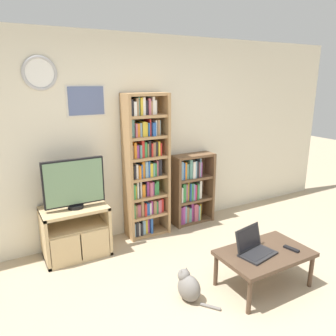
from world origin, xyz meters
TOP-DOWN VIEW (x-y plane):
  - ground_plane at (0.00, 0.00)m, footprint 18.00×18.00m
  - wall_back at (-0.01, 2.15)m, footprint 7.18×0.09m
  - tv_stand at (-0.81, 1.85)m, footprint 0.75×0.47m
  - television at (-0.79, 1.84)m, footprint 0.69×0.18m
  - bookshelf_tall at (0.16, 1.98)m, footprint 0.57×0.29m
  - bookshelf_short at (0.89, 1.99)m, footprint 0.62×0.25m
  - coffee_table at (0.69, 0.32)m, footprint 0.91×0.57m
  - laptop at (0.58, 0.35)m, footprint 0.40×0.33m
  - remote_near_laptop at (0.96, 0.22)m, footprint 0.08×0.17m
  - cat at (-0.09, 0.50)m, footprint 0.30×0.42m

SIDE VIEW (x-z plane):
  - ground_plane at x=0.00m, z-range 0.00..0.00m
  - cat at x=-0.09m, z-range -0.01..0.30m
  - tv_stand at x=-0.81m, z-range 0.00..0.61m
  - coffee_table at x=0.69m, z-range 0.15..0.54m
  - remote_near_laptop at x=0.96m, z-range 0.39..0.41m
  - laptop at x=0.58m, z-range 0.32..0.57m
  - bookshelf_short at x=0.89m, z-range -0.01..1.01m
  - television at x=-0.79m, z-range 0.61..1.19m
  - bookshelf_tall at x=0.16m, z-range 0.00..1.89m
  - wall_back at x=-0.01m, z-range 0.01..2.61m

